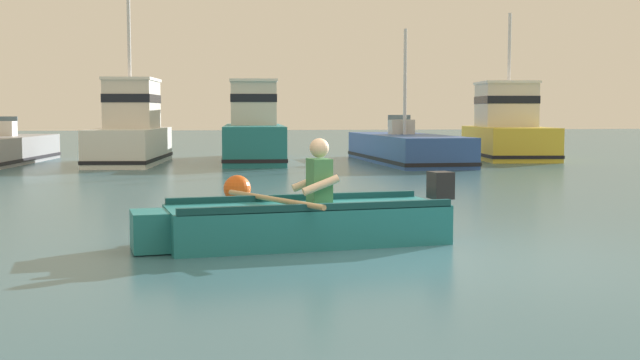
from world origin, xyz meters
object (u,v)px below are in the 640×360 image
at_px(moored_boat_white, 131,132).
at_px(mooring_buoy, 237,189).
at_px(rowboat_with_person, 301,222).
at_px(moored_boat_blue, 406,149).
at_px(moored_boat_teal, 254,131).
at_px(moored_boat_yellow, 508,130).

xyz_separation_m(moored_boat_white, mooring_buoy, (2.54, -10.60, -0.69)).
xyz_separation_m(rowboat_with_person, moored_boat_blue, (4.96, 14.26, 0.14)).
bearing_deg(moored_boat_white, moored_boat_blue, -4.83).
distance_m(moored_boat_teal, moored_boat_yellow, 8.09).
bearing_deg(moored_boat_teal, rowboat_with_person, -92.02).
bearing_deg(moored_boat_blue, moored_boat_white, 175.17).
distance_m(moored_boat_yellow, mooring_buoy, 14.55).
xyz_separation_m(moored_boat_white, moored_boat_yellow, (11.69, 0.69, -0.00)).
height_order(moored_boat_white, moored_boat_yellow, moored_boat_white).
relative_size(moored_boat_yellow, mooring_buoy, 10.44).
height_order(moored_boat_yellow, mooring_buoy, moored_boat_yellow).
bearing_deg(moored_boat_blue, rowboat_with_person, -109.17).
xyz_separation_m(rowboat_with_person, moored_boat_yellow, (8.65, 15.63, 0.66)).
height_order(moored_boat_teal, moored_boat_yellow, moored_boat_yellow).
xyz_separation_m(moored_boat_white, moored_boat_teal, (3.60, 0.84, -0.00)).
relative_size(rowboat_with_person, moored_boat_yellow, 0.79).
relative_size(moored_boat_teal, moored_boat_blue, 0.97).
height_order(rowboat_with_person, moored_boat_teal, moored_boat_teal).
distance_m(rowboat_with_person, moored_boat_blue, 15.10).
xyz_separation_m(moored_boat_teal, moored_boat_blue, (4.40, -1.51, -0.52)).
xyz_separation_m(moored_boat_teal, moored_boat_yellow, (8.09, -0.15, -0.00)).
xyz_separation_m(moored_boat_white, moored_boat_blue, (8.00, -0.68, -0.52)).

